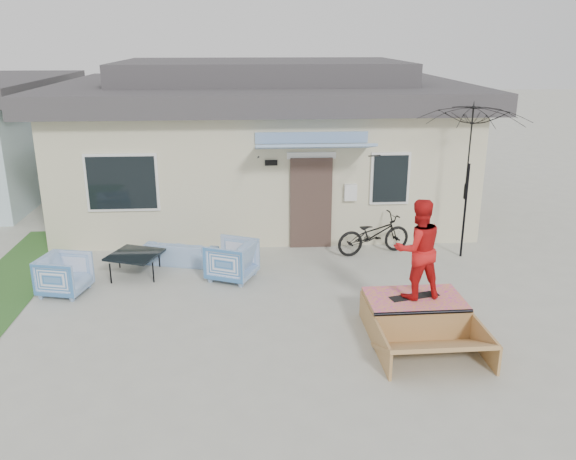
{
  "coord_description": "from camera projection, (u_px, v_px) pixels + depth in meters",
  "views": [
    {
      "loc": [
        -0.38,
        -8.49,
        4.7
      ],
      "look_at": [
        0.3,
        1.8,
        1.3
      ],
      "focal_mm": 36.98,
      "sensor_mm": 36.0,
      "label": 1
    }
  ],
  "objects": [
    {
      "name": "patio_umbrella",
      "position": [
        468.0,
        180.0,
        12.7
      ],
      "size": [
        2.48,
        2.31,
        2.2
      ],
      "color": "black",
      "rests_on": "ground"
    },
    {
      "name": "skate_ramp",
      "position": [
        414.0,
        313.0,
        9.94
      ],
      "size": [
        1.63,
        2.15,
        0.53
      ],
      "primitive_type": null,
      "rotation": [
        0.0,
        0.0,
        0.02
      ],
      "color": "#A57844",
      "rests_on": "ground"
    },
    {
      "name": "armchair_left",
      "position": [
        64.0,
        273.0,
        11.21
      ],
      "size": [
        0.93,
        0.97,
        0.84
      ],
      "primitive_type": "imported",
      "rotation": [
        0.0,
        0.0,
        1.34
      ],
      "color": "#2C69AC",
      "rests_on": "ground"
    },
    {
      "name": "skateboard",
      "position": [
        414.0,
        296.0,
        9.9
      ],
      "size": [
        0.88,
        0.42,
        0.05
      ],
      "primitive_type": "cube",
      "rotation": [
        0.0,
        0.0,
        0.25
      ],
      "color": "black",
      "rests_on": "skate_ramp"
    },
    {
      "name": "ground",
      "position": [
        277.0,
        342.0,
        9.54
      ],
      "size": [
        90.0,
        90.0,
        0.0
      ],
      "primitive_type": "plane",
      "color": "#A6A699",
      "rests_on": "ground"
    },
    {
      "name": "skater",
      "position": [
        418.0,
        247.0,
        9.63
      ],
      "size": [
        0.91,
        0.75,
        1.68
      ],
      "primitive_type": "imported",
      "rotation": [
        0.0,
        0.0,
        3.3
      ],
      "color": "red",
      "rests_on": "skateboard"
    },
    {
      "name": "bicycle",
      "position": [
        374.0,
        230.0,
        13.24
      ],
      "size": [
        1.83,
        1.03,
        1.11
      ],
      "primitive_type": "imported",
      "rotation": [
        0.0,
        0.0,
        1.83
      ],
      "color": "black",
      "rests_on": "ground"
    },
    {
      "name": "coffee_table",
      "position": [
        136.0,
        264.0,
        12.14
      ],
      "size": [
        1.2,
        1.2,
        0.46
      ],
      "primitive_type": "cube",
      "rotation": [
        0.0,
        0.0,
        -0.36
      ],
      "color": "black",
      "rests_on": "ground"
    },
    {
      "name": "house",
      "position": [
        263.0,
        139.0,
        16.51
      ],
      "size": [
        10.8,
        8.49,
        4.1
      ],
      "color": "beige",
      "rests_on": "ground"
    },
    {
      "name": "loveseat",
      "position": [
        178.0,
        248.0,
        12.78
      ],
      "size": [
        1.72,
        0.9,
        0.64
      ],
      "primitive_type": "imported",
      "rotation": [
        0.0,
        0.0,
        2.87
      ],
      "color": "#2C69AC",
      "rests_on": "ground"
    },
    {
      "name": "armchair_right",
      "position": [
        231.0,
        258.0,
        11.89
      ],
      "size": [
        1.08,
        1.11,
        0.88
      ],
      "primitive_type": "imported",
      "rotation": [
        0.0,
        0.0,
        -1.98
      ],
      "color": "#2C69AC",
      "rests_on": "ground"
    }
  ]
}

